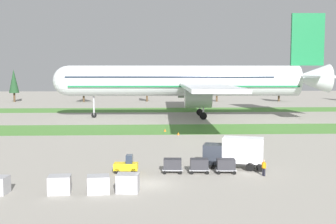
{
  "coord_description": "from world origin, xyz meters",
  "views": [
    {
      "loc": [
        0.06,
        -40.79,
        10.99
      ],
      "look_at": [
        3.29,
        32.57,
        4.0
      ],
      "focal_mm": 45.31,
      "sensor_mm": 36.0,
      "label": 1
    }
  ],
  "objects_px": {
    "airliner": "(191,81)",
    "baggage_tug": "(127,165)",
    "cargo_dolly_lead": "(173,165)",
    "taxiway_marker_1": "(178,134)",
    "cargo_dolly_second": "(199,165)",
    "taxiway_marker_0": "(165,130)",
    "uld_container_1": "(98,184)",
    "uld_container_3": "(128,183)",
    "cargo_dolly_third": "(226,165)",
    "ground_crew_marshaller": "(264,167)",
    "uld_container_2": "(60,185)",
    "catering_truck": "(235,151)"
  },
  "relations": [
    {
      "from": "cargo_dolly_second",
      "to": "catering_truck",
      "type": "relative_size",
      "value": 0.31
    },
    {
      "from": "cargo_dolly_second",
      "to": "ground_crew_marshaller",
      "type": "relative_size",
      "value": 1.32
    },
    {
      "from": "cargo_dolly_lead",
      "to": "cargo_dolly_second",
      "type": "xyz_separation_m",
      "value": [
        2.89,
        -0.18,
        0.0
      ]
    },
    {
      "from": "ground_crew_marshaller",
      "to": "uld_container_1",
      "type": "distance_m",
      "value": 17.64
    },
    {
      "from": "airliner",
      "to": "cargo_dolly_lead",
      "type": "relative_size",
      "value": 35.5
    },
    {
      "from": "cargo_dolly_second",
      "to": "taxiway_marker_1",
      "type": "bearing_deg",
      "value": 4.26
    },
    {
      "from": "uld_container_1",
      "to": "cargo_dolly_third",
      "type": "bearing_deg",
      "value": 28.65
    },
    {
      "from": "uld_container_1",
      "to": "uld_container_3",
      "type": "bearing_deg",
      "value": 4.15
    },
    {
      "from": "airliner",
      "to": "cargo_dolly_second",
      "type": "distance_m",
      "value": 56.67
    },
    {
      "from": "baggage_tug",
      "to": "catering_truck",
      "type": "relative_size",
      "value": 0.37
    },
    {
      "from": "catering_truck",
      "to": "taxiway_marker_0",
      "type": "height_order",
      "value": "catering_truck"
    },
    {
      "from": "taxiway_marker_0",
      "to": "taxiway_marker_1",
      "type": "relative_size",
      "value": 1.0
    },
    {
      "from": "cargo_dolly_third",
      "to": "taxiway_marker_0",
      "type": "xyz_separation_m",
      "value": [
        -5.42,
        32.5,
        -0.67
      ]
    },
    {
      "from": "ground_crew_marshaller",
      "to": "uld_container_2",
      "type": "xyz_separation_m",
      "value": [
        -20.22,
        -5.57,
        -0.12
      ]
    },
    {
      "from": "cargo_dolly_third",
      "to": "taxiway_marker_0",
      "type": "relative_size",
      "value": 4.58
    },
    {
      "from": "uld_container_1",
      "to": "taxiway_marker_1",
      "type": "bearing_deg",
      "value": 74.57
    },
    {
      "from": "cargo_dolly_second",
      "to": "taxiway_marker_0",
      "type": "xyz_separation_m",
      "value": [
        -2.53,
        32.32,
        -0.67
      ]
    },
    {
      "from": "cargo_dolly_lead",
      "to": "catering_truck",
      "type": "distance_m",
      "value": 7.53
    },
    {
      "from": "cargo_dolly_lead",
      "to": "cargo_dolly_second",
      "type": "height_order",
      "value": "same"
    },
    {
      "from": "ground_crew_marshaller",
      "to": "uld_container_1",
      "type": "bearing_deg",
      "value": -106.03
    },
    {
      "from": "ground_crew_marshaller",
      "to": "catering_truck",
      "type": "bearing_deg",
      "value": 177.74
    },
    {
      "from": "uld_container_1",
      "to": "uld_container_2",
      "type": "bearing_deg",
      "value": 179.42
    },
    {
      "from": "ground_crew_marshaller",
      "to": "baggage_tug",
      "type": "bearing_deg",
      "value": -132.89
    },
    {
      "from": "cargo_dolly_lead",
      "to": "taxiway_marker_1",
      "type": "xyz_separation_m",
      "value": [
        2.54,
        27.69,
        -0.67
      ]
    },
    {
      "from": "airliner",
      "to": "taxiway_marker_1",
      "type": "relative_size",
      "value": 162.43
    },
    {
      "from": "taxiway_marker_1",
      "to": "baggage_tug",
      "type": "bearing_deg",
      "value": -105.43
    },
    {
      "from": "baggage_tug",
      "to": "uld_container_3",
      "type": "height_order",
      "value": "baggage_tug"
    },
    {
      "from": "uld_container_1",
      "to": "uld_container_2",
      "type": "height_order",
      "value": "uld_container_2"
    },
    {
      "from": "uld_container_1",
      "to": "taxiway_marker_0",
      "type": "height_order",
      "value": "uld_container_1"
    },
    {
      "from": "uld_container_3",
      "to": "taxiway_marker_1",
      "type": "distance_m",
      "value": 35.64
    },
    {
      "from": "catering_truck",
      "to": "taxiway_marker_1",
      "type": "height_order",
      "value": "catering_truck"
    },
    {
      "from": "baggage_tug",
      "to": "taxiway_marker_1",
      "type": "height_order",
      "value": "baggage_tug"
    },
    {
      "from": "airliner",
      "to": "uld_container_3",
      "type": "distance_m",
      "value": 64.62
    },
    {
      "from": "cargo_dolly_second",
      "to": "airliner",
      "type": "bearing_deg",
      "value": -1.22
    },
    {
      "from": "baggage_tug",
      "to": "taxiway_marker_1",
      "type": "bearing_deg",
      "value": -11.9
    },
    {
      "from": "taxiway_marker_0",
      "to": "catering_truck",
      "type": "bearing_deg",
      "value": -77.24
    },
    {
      "from": "baggage_tug",
      "to": "uld_container_3",
      "type": "distance_m",
      "value": 7.57
    },
    {
      "from": "uld_container_3",
      "to": "baggage_tug",
      "type": "bearing_deg",
      "value": 93.89
    },
    {
      "from": "cargo_dolly_second",
      "to": "cargo_dolly_third",
      "type": "xyz_separation_m",
      "value": [
        2.89,
        -0.18,
        0.0
      ]
    },
    {
      "from": "ground_crew_marshaller",
      "to": "taxiway_marker_1",
      "type": "xyz_separation_m",
      "value": [
        -7.03,
        29.52,
        -0.7
      ]
    },
    {
      "from": "cargo_dolly_second",
      "to": "catering_truck",
      "type": "bearing_deg",
      "value": -60.91
    },
    {
      "from": "cargo_dolly_lead",
      "to": "cargo_dolly_third",
      "type": "bearing_deg",
      "value": -90.0
    },
    {
      "from": "cargo_dolly_third",
      "to": "uld_container_3",
      "type": "xyz_separation_m",
      "value": [
        -10.29,
        -6.88,
        -0.07
      ]
    },
    {
      "from": "uld_container_2",
      "to": "uld_container_1",
      "type": "bearing_deg",
      "value": -0.58
    },
    {
      "from": "baggage_tug",
      "to": "uld_container_1",
      "type": "relative_size",
      "value": 1.34
    },
    {
      "from": "baggage_tug",
      "to": "uld_container_2",
      "type": "bearing_deg",
      "value": 147.31
    },
    {
      "from": "cargo_dolly_third",
      "to": "taxiway_marker_0",
      "type": "height_order",
      "value": "cargo_dolly_third"
    },
    {
      "from": "airliner",
      "to": "baggage_tug",
      "type": "distance_m",
      "value": 57.4
    },
    {
      "from": "ground_crew_marshaller",
      "to": "uld_container_2",
      "type": "relative_size",
      "value": 0.87
    },
    {
      "from": "cargo_dolly_third",
      "to": "uld_container_3",
      "type": "bearing_deg",
      "value": 127.3
    }
  ]
}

